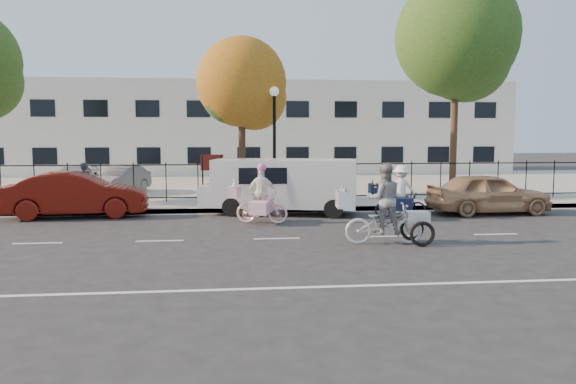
{
  "coord_description": "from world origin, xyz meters",
  "views": [
    {
      "loc": [
        -1.22,
        -14.38,
        2.75
      ],
      "look_at": [
        0.43,
        1.2,
        1.1
      ],
      "focal_mm": 35.0,
      "sensor_mm": 36.0,
      "label": 1
    }
  ],
  "objects": [
    {
      "name": "lot_car_c",
      "position": [
        -5.92,
        10.11,
        0.75
      ],
      "size": [
        2.36,
        3.88,
        1.21
      ],
      "primitive_type": "imported",
      "rotation": [
        0.0,
        0.0,
        -0.32
      ],
      "color": "#4F5157",
      "rests_on": "parking_lot"
    },
    {
      "name": "gold_sedan",
      "position": [
        7.58,
        3.8,
        0.7
      ],
      "size": [
        4.18,
        1.82,
        1.4
      ],
      "primitive_type": "imported",
      "rotation": [
        0.0,
        0.0,
        1.61
      ],
      "color": "tan",
      "rests_on": "ground"
    },
    {
      "name": "unicorn_bike",
      "position": [
        -0.26,
        2.55,
        0.68
      ],
      "size": [
        1.87,
        1.34,
        1.84
      ],
      "rotation": [
        0.0,
        0.0,
        1.3
      ],
      "color": "#FFC2C4",
      "rests_on": "ground"
    },
    {
      "name": "tree_mid",
      "position": [
        -0.55,
        8.26,
        4.58
      ],
      "size": [
        3.6,
        3.57,
        6.55
      ],
      "color": "#442D1D",
      "rests_on": "ground"
    },
    {
      "name": "bull_bike",
      "position": [
        4.23,
        3.0,
        0.69
      ],
      "size": [
        1.88,
        1.3,
        1.73
      ],
      "rotation": [
        0.0,
        0.0,
        1.46
      ],
      "color": "black",
      "rests_on": "ground"
    },
    {
      "name": "parking_lot",
      "position": [
        0.0,
        15.0,
        0.07
      ],
      "size": [
        60.0,
        15.6,
        0.15
      ],
      "primitive_type": "cube",
      "color": "#A8A399",
      "rests_on": "ground"
    },
    {
      "name": "zebra_trike",
      "position": [
        2.6,
        -0.94,
        0.78
      ],
      "size": [
        2.35,
        0.92,
        2.01
      ],
      "rotation": [
        0.0,
        0.0,
        1.5
      ],
      "color": "silver",
      "rests_on": "ground"
    },
    {
      "name": "sidewalk",
      "position": [
        0.0,
        6.1,
        0.07
      ],
      "size": [
        60.0,
        2.2,
        0.15
      ],
      "primitive_type": "cube",
      "color": "#A8A399",
      "rests_on": "ground"
    },
    {
      "name": "lot_car_b",
      "position": [
        -7.66,
        10.47,
        0.77
      ],
      "size": [
        2.41,
        4.6,
        1.23
      ],
      "primitive_type": "imported",
      "rotation": [
        0.0,
        0.0,
        0.08
      ],
      "color": "white",
      "rests_on": "parking_lot"
    },
    {
      "name": "lamppost",
      "position": [
        0.5,
        6.8,
        3.11
      ],
      "size": [
        0.36,
        0.36,
        4.33
      ],
      "color": "black",
      "rests_on": "sidewalk"
    },
    {
      "name": "red_sedan",
      "position": [
        -6.19,
        4.5,
        0.74
      ],
      "size": [
        4.64,
        1.97,
        1.49
      ],
      "primitive_type": "imported",
      "rotation": [
        0.0,
        0.0,
        1.66
      ],
      "color": "#5B100A",
      "rests_on": "ground"
    },
    {
      "name": "white_van",
      "position": [
        0.58,
        4.5,
        1.03
      ],
      "size": [
        5.57,
        2.86,
        1.86
      ],
      "rotation": [
        0.0,
        0.0,
        -0.24
      ],
      "color": "silver",
      "rests_on": "ground"
    },
    {
      "name": "lot_car_a",
      "position": [
        -7.62,
        9.55,
        0.75
      ],
      "size": [
        2.04,
        4.25,
        1.19
      ],
      "primitive_type": "imported",
      "rotation": [
        0.0,
        0.0,
        0.09
      ],
      "color": "#A8ABB0",
      "rests_on": "parking_lot"
    },
    {
      "name": "ground",
      "position": [
        0.0,
        0.0,
        0.0
      ],
      "size": [
        120.0,
        120.0,
        0.0
      ],
      "primitive_type": "plane",
      "color": "#333334"
    },
    {
      "name": "pedestrian",
      "position": [
        -6.39,
        6.24,
        0.93
      ],
      "size": [
        0.68,
        0.61,
        1.55
      ],
      "primitive_type": "imported",
      "rotation": [
        0.0,
        0.0,
        3.67
      ],
      "color": "black",
      "rests_on": "sidewalk"
    },
    {
      "name": "iron_fence",
      "position": [
        0.0,
        7.2,
        0.9
      ],
      "size": [
        58.0,
        0.06,
        1.5
      ],
      "primitive_type": null,
      "color": "black",
      "rests_on": "sidewalk"
    },
    {
      "name": "tree_east",
      "position": [
        8.23,
        8.22,
        6.44
      ],
      "size": [
        5.01,
        5.01,
        9.19
      ],
      "color": "#442D1D",
      "rests_on": "ground"
    },
    {
      "name": "road_markings",
      "position": [
        0.0,
        0.0,
        0.01
      ],
      "size": [
        60.0,
        9.52,
        0.01
      ],
      "primitive_type": null,
      "color": "silver",
      "rests_on": "ground"
    },
    {
      "name": "curb",
      "position": [
        0.0,
        5.05,
        0.07
      ],
      "size": [
        60.0,
        0.1,
        0.15
      ],
      "primitive_type": "cube",
      "color": "#A8A399",
      "rests_on": "ground"
    },
    {
      "name": "building",
      "position": [
        0.0,
        25.0,
        3.0
      ],
      "size": [
        34.0,
        10.0,
        6.0
      ],
      "primitive_type": "cube",
      "color": "silver",
      "rests_on": "ground"
    },
    {
      "name": "street_sign",
      "position": [
        -1.85,
        6.8,
        1.42
      ],
      "size": [
        0.85,
        0.06,
        1.8
      ],
      "color": "black",
      "rests_on": "sidewalk"
    }
  ]
}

